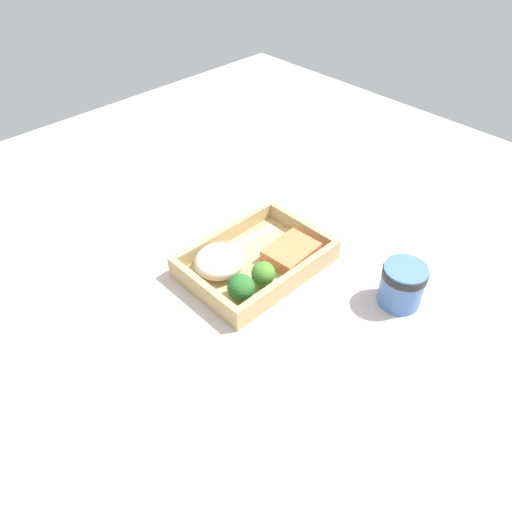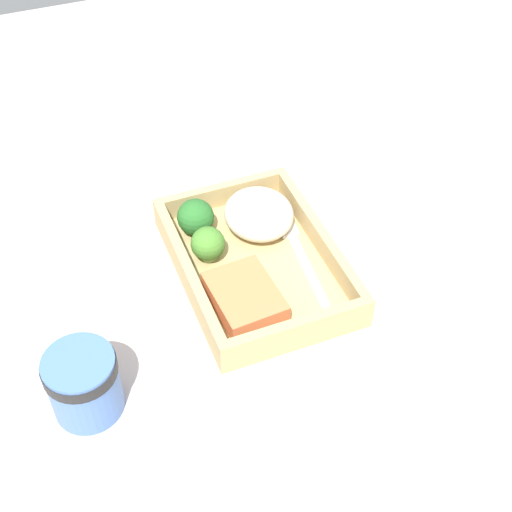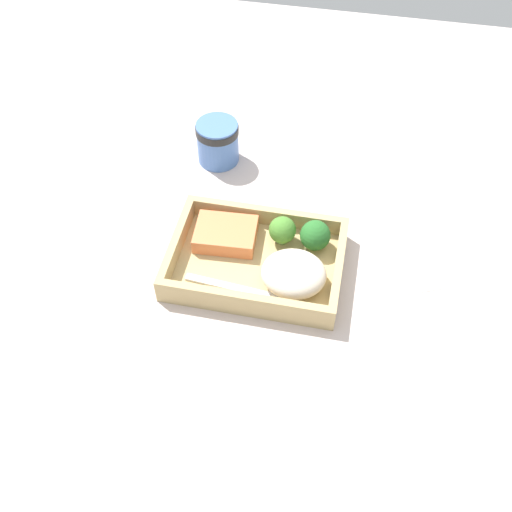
# 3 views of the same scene
# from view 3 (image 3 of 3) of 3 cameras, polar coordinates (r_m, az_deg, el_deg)

# --- Properties ---
(ground_plane) EXTENTS (1.60, 1.60, 0.02)m
(ground_plane) POSITION_cam_3_polar(r_m,az_deg,el_deg) (0.92, -0.00, -1.48)
(ground_plane) COLOR beige
(takeout_tray) EXTENTS (0.26, 0.18, 0.01)m
(takeout_tray) POSITION_cam_3_polar(r_m,az_deg,el_deg) (0.91, -0.00, -0.85)
(takeout_tray) COLOR tan
(takeout_tray) RESTS_ON ground_plane
(tray_rim) EXTENTS (0.26, 0.18, 0.03)m
(tray_rim) POSITION_cam_3_polar(r_m,az_deg,el_deg) (0.89, -0.00, 0.01)
(tray_rim) COLOR tan
(tray_rim) RESTS_ON takeout_tray
(salmon_fillet) EXTENTS (0.10, 0.08, 0.03)m
(salmon_fillet) POSITION_cam_3_polar(r_m,az_deg,el_deg) (0.92, -2.90, 2.09)
(salmon_fillet) COLOR #DF7747
(salmon_fillet) RESTS_ON takeout_tray
(mashed_potatoes) EXTENTS (0.09, 0.09, 0.05)m
(mashed_potatoes) POSITION_cam_3_polar(r_m,az_deg,el_deg) (0.86, 3.61, -1.70)
(mashed_potatoes) COLOR beige
(mashed_potatoes) RESTS_ON takeout_tray
(broccoli_floret_1) EXTENTS (0.05, 0.05, 0.05)m
(broccoli_floret_1) POSITION_cam_3_polar(r_m,az_deg,el_deg) (0.91, 5.65, 1.94)
(broccoli_floret_1) COLOR #80985A
(broccoli_floret_1) RESTS_ON takeout_tray
(broccoli_floret_2) EXTENTS (0.04, 0.04, 0.05)m
(broccoli_floret_2) POSITION_cam_3_polar(r_m,az_deg,el_deg) (0.91, 2.53, 2.46)
(broccoli_floret_2) COLOR #81AF65
(broccoli_floret_2) RESTS_ON takeout_tray
(fork) EXTENTS (0.16, 0.03, 0.00)m
(fork) POSITION_cam_3_polar(r_m,az_deg,el_deg) (0.87, -1.10, -3.28)
(fork) COLOR silver
(fork) RESTS_ON takeout_tray
(paper_cup) EXTENTS (0.07, 0.07, 0.08)m
(paper_cup) POSITION_cam_3_polar(r_m,az_deg,el_deg) (1.06, -3.67, 10.94)
(paper_cup) COLOR #4A72B8
(paper_cup) RESTS_ON ground_plane
(receipt_slip) EXTENTS (0.12, 0.16, 0.00)m
(receipt_slip) POSITION_cam_3_polar(r_m,az_deg,el_deg) (0.96, 14.25, 0.19)
(receipt_slip) COLOR white
(receipt_slip) RESTS_ON ground_plane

